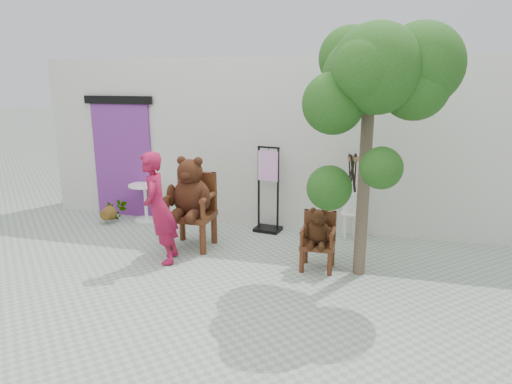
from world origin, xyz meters
TOP-DOWN VIEW (x-y plane):
  - ground_plane at (0.00, 0.00)m, footprint 60.00×60.00m
  - back_wall at (0.00, 3.10)m, footprint 9.00×1.00m
  - doorway at (-3.00, 2.58)m, footprint 1.40×0.11m
  - chair_big at (-1.05, 1.29)m, footprint 0.71×0.78m
  - chair_small at (1.01, 0.93)m, footprint 0.47×0.49m
  - person at (-1.26, 0.59)m, footprint 0.54×0.68m
  - cafe_table at (-2.44, 2.35)m, footprint 0.60×0.60m
  - display_stand at (-0.05, 2.35)m, footprint 0.50×0.41m
  - stool_bucket at (1.37, 2.35)m, footprint 0.32×0.32m
  - tree at (1.68, 0.81)m, footprint 1.91×1.82m
  - potted_plant at (-3.01, 2.09)m, footprint 0.44×0.38m

SIDE VIEW (x-z plane):
  - ground_plane at x=0.00m, z-range 0.00..0.00m
  - potted_plant at x=-3.01m, z-range 0.00..0.47m
  - cafe_table at x=-2.44m, z-range 0.09..0.79m
  - chair_small at x=1.01m, z-range 0.07..0.98m
  - display_stand at x=-0.05m, z-range -0.17..1.34m
  - stool_bucket at x=1.37m, z-range -0.08..1.37m
  - person at x=-1.26m, z-range 0.00..1.64m
  - chair_big at x=-1.05m, z-range 0.09..1.57m
  - doorway at x=-3.00m, z-range 0.00..2.33m
  - back_wall at x=0.00m, z-range 0.00..3.00m
  - tree at x=1.68m, z-range 0.96..4.32m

